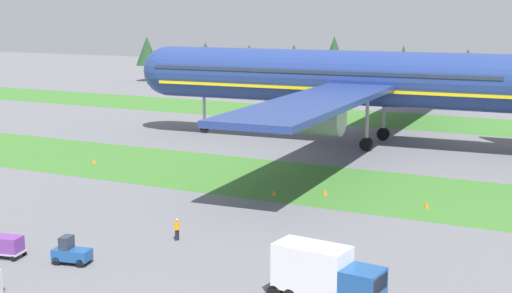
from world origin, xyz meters
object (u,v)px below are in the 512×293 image
(airliner, at_px, (358,78))
(taxiway_marker_0, at_px, (426,205))
(taxiway_marker_3, at_px, (94,161))
(ground_crew_marshaller, at_px, (177,228))
(cargo_dolly_lead, at_px, (8,245))
(baggage_tug, at_px, (71,252))
(taxiway_marker_2, at_px, (325,192))
(taxiway_marker_1, at_px, (274,192))
(catering_truck, at_px, (325,274))

(airliner, relative_size, taxiway_marker_0, 130.86)
(taxiway_marker_3, bearing_deg, ground_crew_marshaller, -39.55)
(cargo_dolly_lead, bearing_deg, airliner, 161.40)
(taxiway_marker_3, bearing_deg, baggage_tug, -53.39)
(airliner, bearing_deg, taxiway_marker_3, 134.68)
(ground_crew_marshaller, relative_size, taxiway_marker_0, 2.89)
(taxiway_marker_2, bearing_deg, cargo_dolly_lead, -115.77)
(ground_crew_marshaller, height_order, taxiway_marker_2, ground_crew_marshaller)
(ground_crew_marshaller, bearing_deg, taxiway_marker_2, 173.75)
(cargo_dolly_lead, bearing_deg, taxiway_marker_1, 148.90)
(baggage_tug, distance_m, catering_truck, 18.65)
(airliner, xyz_separation_m, cargo_dolly_lead, (-6.66, -54.90, -7.79))
(baggage_tug, relative_size, taxiway_marker_0, 4.66)
(airliner, xyz_separation_m, taxiway_marker_0, (16.51, -27.72, -8.41))
(taxiway_marker_2, height_order, taxiway_marker_3, taxiway_marker_2)
(taxiway_marker_2, bearing_deg, taxiway_marker_0, -1.95)
(baggage_tug, distance_m, ground_crew_marshaller, 8.73)
(airliner, bearing_deg, taxiway_marker_0, -152.91)
(ground_crew_marshaller, height_order, taxiway_marker_3, ground_crew_marshaller)
(ground_crew_marshaller, xyz_separation_m, taxiway_marker_2, (4.74, 18.56, -0.65))
(cargo_dolly_lead, xyz_separation_m, taxiway_marker_0, (23.17, 27.18, -0.62))
(baggage_tug, distance_m, taxiway_marker_1, 24.57)
(catering_truck, bearing_deg, cargo_dolly_lead, -79.43)
(cargo_dolly_lead, bearing_deg, catering_truck, 83.84)
(airliner, height_order, taxiway_marker_2, airliner)
(catering_truck, bearing_deg, taxiway_marker_1, -142.55)
(taxiway_marker_0, distance_m, taxiway_marker_3, 39.32)
(taxiway_marker_1, bearing_deg, catering_truck, -57.60)
(taxiway_marker_1, bearing_deg, ground_crew_marshaller, -91.27)
(airliner, xyz_separation_m, catering_truck, (16.83, -52.63, -6.76))
(taxiway_marker_1, distance_m, taxiway_marker_3, 25.32)
(taxiway_marker_0, bearing_deg, cargo_dolly_lead, -130.45)
(catering_truck, bearing_deg, taxiway_marker_0, -174.22)
(airliner, bearing_deg, cargo_dolly_lead, 169.39)
(catering_truck, bearing_deg, airliner, -157.22)
(airliner, relative_size, taxiway_marker_2, 132.67)
(baggage_tug, relative_size, ground_crew_marshaller, 1.61)
(cargo_dolly_lead, bearing_deg, ground_crew_marshaller, 124.67)
(baggage_tug, height_order, taxiway_marker_1, baggage_tug)
(taxiway_marker_2, bearing_deg, airliner, 103.59)
(cargo_dolly_lead, relative_size, catering_truck, 0.34)
(taxiway_marker_1, bearing_deg, taxiway_marker_3, 170.81)
(baggage_tug, bearing_deg, taxiway_marker_1, 158.99)
(airliner, distance_m, taxiway_marker_0, 33.34)
(baggage_tug, xyz_separation_m, catering_truck, (18.57, 1.25, 1.14))
(cargo_dolly_lead, distance_m, taxiway_marker_0, 35.72)
(taxiway_marker_1, relative_size, taxiway_marker_2, 0.87)
(baggage_tug, bearing_deg, ground_crew_marshaller, 143.79)
(taxiway_marker_3, bearing_deg, taxiway_marker_1, -9.19)
(taxiway_marker_0, bearing_deg, taxiway_marker_1, -172.33)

